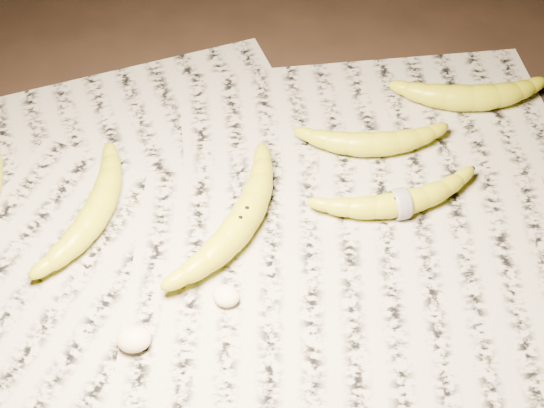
{
  "coord_description": "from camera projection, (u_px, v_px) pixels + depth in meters",
  "views": [
    {
      "loc": [
        -0.04,
        -0.6,
        0.78
      ],
      "look_at": [
        -0.0,
        0.02,
        0.05
      ],
      "focal_mm": 50.0,
      "sensor_mm": 36.0,
      "label": 1
    }
  ],
  "objects": [
    {
      "name": "banana_center",
      "position": [
        242.0,
        220.0,
        0.97
      ],
      "size": [
        0.17,
        0.23,
        0.04
      ],
      "primitive_type": null,
      "rotation": [
        0.0,
        0.0,
        1.05
      ],
      "color": "gold",
      "rests_on": "newspaper_patch"
    },
    {
      "name": "flesh_chunk_b",
      "position": [
        225.0,
        292.0,
        0.91
      ],
      "size": [
        0.03,
        0.03,
        0.02
      ],
      "primitive_type": "ellipsoid",
      "color": "beige",
      "rests_on": "newspaper_patch"
    },
    {
      "name": "flesh_chunk_a",
      "position": [
        133.0,
        338.0,
        0.87
      ],
      "size": [
        0.04,
        0.03,
        0.02
      ],
      "primitive_type": "ellipsoid",
      "color": "beige",
      "rests_on": "newspaper_patch"
    },
    {
      "name": "flesh_chunk_c",
      "position": [
        227.0,
        296.0,
        0.91
      ],
      "size": [
        0.03,
        0.03,
        0.02
      ],
      "primitive_type": "ellipsoid",
      "color": "beige",
      "rests_on": "newspaper_patch"
    },
    {
      "name": "banana_upper_a",
      "position": [
        373.0,
        142.0,
        1.06
      ],
      "size": [
        0.19,
        0.06,
        0.04
      ],
      "primitive_type": null,
      "rotation": [
        0.0,
        0.0,
        -0.03
      ],
      "color": "gold",
      "rests_on": "newspaper_patch"
    },
    {
      "name": "newspaper_patch",
      "position": [
        249.0,
        225.0,
        1.0
      ],
      "size": [
        0.9,
        0.7,
        0.01
      ],
      "primitive_type": "cube",
      "color": "#A4A18D",
      "rests_on": "ground"
    },
    {
      "name": "banana_upper_b",
      "position": [
        472.0,
        96.0,
        1.12
      ],
      "size": [
        0.2,
        0.07,
        0.04
      ],
      "primitive_type": null,
      "rotation": [
        0.0,
        0.0,
        -0.04
      ],
      "color": "gold",
      "rests_on": "newspaper_patch"
    },
    {
      "name": "measuring_tape",
      "position": [
        401.0,
        202.0,
        0.99
      ],
      "size": [
        0.01,
        0.04,
        0.04
      ],
      "primitive_type": "torus",
      "rotation": [
        0.0,
        1.57,
        0.19
      ],
      "color": "white",
      "rests_on": "newspaper_patch"
    },
    {
      "name": "ground",
      "position": [
        275.0,
        241.0,
        0.98
      ],
      "size": [
        3.0,
        3.0,
        0.0
      ],
      "primitive_type": "plane",
      "color": "black",
      "rests_on": "ground"
    },
    {
      "name": "banana_left_b",
      "position": [
        96.0,
        210.0,
        0.98
      ],
      "size": [
        0.13,
        0.21,
        0.04
      ],
      "primitive_type": null,
      "rotation": [
        0.0,
        0.0,
        1.22
      ],
      "color": "gold",
      "rests_on": "newspaper_patch"
    },
    {
      "name": "banana_taped",
      "position": [
        401.0,
        202.0,
        0.99
      ],
      "size": [
        0.21,
        0.09,
        0.03
      ],
      "primitive_type": null,
      "rotation": [
        0.0,
        0.0,
        0.19
      ],
      "color": "gold",
      "rests_on": "newspaper_patch"
    }
  ]
}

